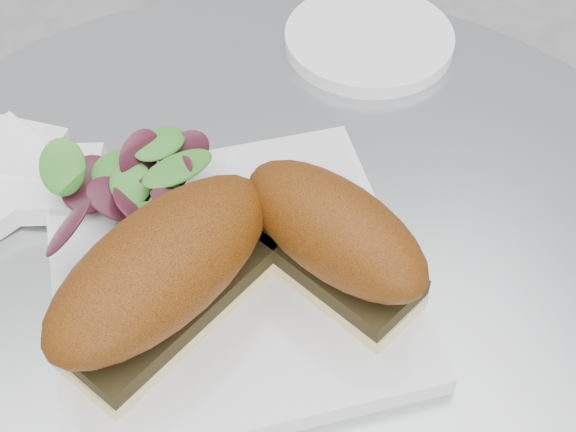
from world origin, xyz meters
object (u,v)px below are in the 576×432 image
plate (230,277)px  sandwich_right (334,238)px  saucer (369,39)px  sandwich_left (163,274)px

plate → sandwich_right: (0.06, -0.03, 0.05)m
plate → saucer: size_ratio=1.53×
sandwich_left → saucer: 0.35m
sandwich_right → plate: bearing=-140.9°
plate → sandwich_left: size_ratio=1.24×
plate → sandwich_left: bearing=-157.1°
sandwich_left → sandwich_right: (0.11, -0.01, 0.00)m
plate → saucer: bearing=46.5°
saucer → sandwich_right: bearing=-119.8°
saucer → sandwich_left: bearing=-136.9°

